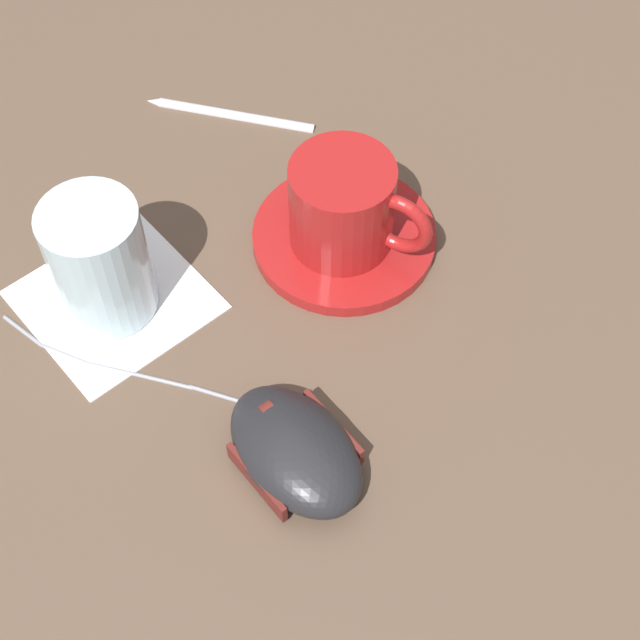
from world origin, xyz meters
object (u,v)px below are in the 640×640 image
(saucer, at_px, (341,236))
(drinking_glass, at_px, (99,261))
(computer_mouse, at_px, (295,450))
(pen, at_px, (230,111))
(coffee_cup, at_px, (346,207))

(saucer, relative_size, drinking_glass, 1.45)
(computer_mouse, distance_m, pen, 0.33)
(coffee_cup, height_order, computer_mouse, coffee_cup)
(saucer, xyz_separation_m, computer_mouse, (-0.17, -0.08, 0.01))
(drinking_glass, height_order, pen, drinking_glass)
(drinking_glass, bearing_deg, coffee_cup, -39.20)
(coffee_cup, relative_size, pen, 0.77)
(saucer, bearing_deg, pen, 68.08)
(saucer, bearing_deg, drinking_glass, 143.31)
(saucer, distance_m, drinking_glass, 0.19)
(computer_mouse, bearing_deg, drinking_glass, 80.64)
(coffee_cup, distance_m, drinking_glass, 0.18)
(saucer, xyz_separation_m, pen, (0.06, 0.15, -0.00))
(saucer, distance_m, pen, 0.16)
(coffee_cup, bearing_deg, computer_mouse, -156.86)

